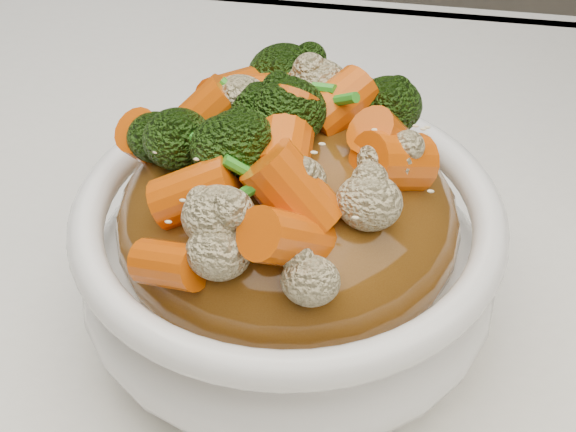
# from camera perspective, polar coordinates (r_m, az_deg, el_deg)

# --- Properties ---
(tablecloth) EXTENTS (1.20, 0.80, 0.04)m
(tablecloth) POSITION_cam_1_polar(r_m,az_deg,el_deg) (0.45, 2.38, -13.25)
(tablecloth) COLOR white
(tablecloth) RESTS_ON dining_table
(bowl) EXTENTS (0.26, 0.26, 0.08)m
(bowl) POSITION_cam_1_polar(r_m,az_deg,el_deg) (0.43, 0.00, -3.06)
(bowl) COLOR white
(bowl) RESTS_ON tablecloth
(sauce_base) EXTENTS (0.21, 0.21, 0.09)m
(sauce_base) POSITION_cam_1_polar(r_m,az_deg,el_deg) (0.41, 0.00, -0.30)
(sauce_base) COLOR #5E3710
(sauce_base) RESTS_ON bowl
(carrots) EXTENTS (0.21, 0.21, 0.05)m
(carrots) POSITION_cam_1_polar(r_m,az_deg,el_deg) (0.38, 0.00, 6.39)
(carrots) COLOR #CF5006
(carrots) RESTS_ON sauce_base
(broccoli) EXTENTS (0.21, 0.21, 0.04)m
(broccoli) POSITION_cam_1_polar(r_m,az_deg,el_deg) (0.38, 0.00, 6.28)
(broccoli) COLOR black
(broccoli) RESTS_ON sauce_base
(cauliflower) EXTENTS (0.21, 0.21, 0.03)m
(cauliflower) POSITION_cam_1_polar(r_m,az_deg,el_deg) (0.38, 0.00, 6.04)
(cauliflower) COLOR #C2B484
(cauliflower) RESTS_ON sauce_base
(scallions) EXTENTS (0.16, 0.16, 0.02)m
(scallions) POSITION_cam_1_polar(r_m,az_deg,el_deg) (0.38, 0.00, 6.51)
(scallions) COLOR #2E9121
(scallions) RESTS_ON sauce_base
(sesame_seeds) EXTENTS (0.19, 0.19, 0.01)m
(sesame_seeds) POSITION_cam_1_polar(r_m,az_deg,el_deg) (0.38, 0.00, 6.51)
(sesame_seeds) COLOR beige
(sesame_seeds) RESTS_ON sauce_base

